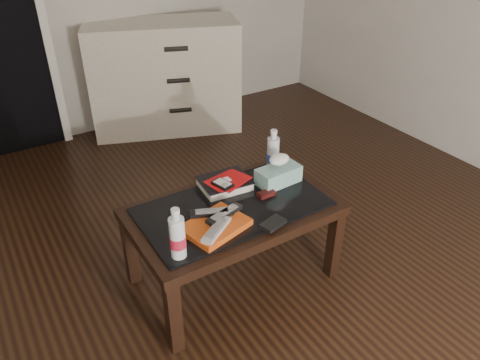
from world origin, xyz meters
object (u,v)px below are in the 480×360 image
at_px(coffee_table, 233,216).
at_px(textbook, 225,183).
at_px(tissue_box, 278,175).
at_px(dresser, 165,77).
at_px(water_bottle_right, 273,150).
at_px(water_bottle_left, 177,233).

bearing_deg(coffee_table, textbook, 72.55).
bearing_deg(tissue_box, textbook, 153.96).
relative_size(dresser, water_bottle_right, 5.46).
xyz_separation_m(textbook, water_bottle_left, (-0.43, -0.36, 0.10)).
height_order(coffee_table, textbook, textbook).
xyz_separation_m(coffee_table, textbook, (0.05, 0.17, 0.09)).
xyz_separation_m(coffee_table, water_bottle_right, (0.37, 0.18, 0.18)).
height_order(dresser, water_bottle_right, dresser).
height_order(water_bottle_left, water_bottle_right, same).
distance_m(coffee_table, tissue_box, 0.34).
bearing_deg(dresser, textbook, -83.65).
bearing_deg(tissue_box, water_bottle_left, -163.47).
relative_size(dresser, tissue_box, 5.65).
distance_m(coffee_table, dresser, 1.97).
xyz_separation_m(textbook, tissue_box, (0.26, -0.11, 0.02)).
xyz_separation_m(water_bottle_left, water_bottle_right, (0.75, 0.38, 0.00)).
xyz_separation_m(coffee_table, tissue_box, (0.31, 0.05, 0.11)).
bearing_deg(water_bottle_left, dresser, 67.24).
bearing_deg(water_bottle_left, coffee_table, 26.81).
bearing_deg(water_bottle_left, water_bottle_right, 26.68).
bearing_deg(textbook, dresser, 80.72).
xyz_separation_m(dresser, water_bottle_left, (-0.88, -2.10, 0.13)).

